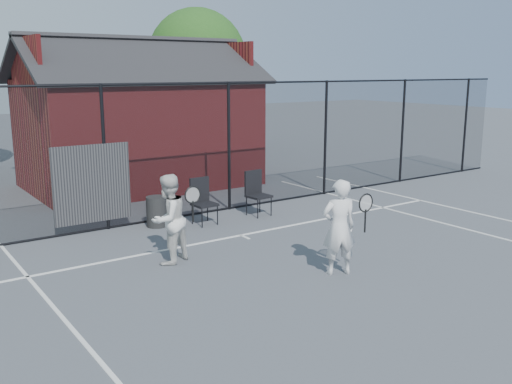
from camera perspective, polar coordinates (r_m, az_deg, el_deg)
ground at (r=9.27m, az=8.85°, el=-8.65°), size 80.00×80.00×0.00m
court_lines at (r=8.44m, az=15.16°, el=-11.04°), size 11.02×18.00×0.01m
fence at (r=12.73m, az=-7.70°, el=3.81°), size 22.04×3.00×3.00m
clubhouse at (r=16.65m, az=-11.62°, el=6.17°), size 6.50×4.36×4.19m
tree_right at (r=23.72m, az=-5.91°, el=13.14°), size 3.97×3.97×5.70m
player_front at (r=9.27m, az=8.32°, el=-3.50°), size 0.75×0.61×1.57m
player_back at (r=9.82m, az=-8.74°, el=-2.70°), size 0.93×0.84×1.55m
chair_left at (r=12.24m, az=-5.16°, el=-1.03°), size 0.49×0.51×0.98m
chair_right at (r=12.95m, az=0.29°, el=-0.21°), size 0.52×0.54×1.00m
waste_bin at (r=12.26m, az=-9.89°, el=-1.94°), size 0.52×0.52×0.65m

